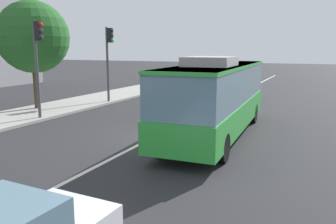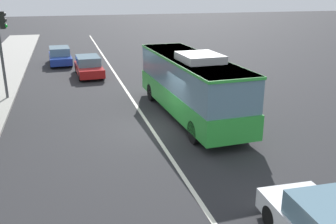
{
  "view_description": "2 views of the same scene",
  "coord_description": "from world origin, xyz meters",
  "px_view_note": "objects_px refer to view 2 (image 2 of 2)",
  "views": [
    {
      "loc": [
        -12.87,
        -6.55,
        3.78
      ],
      "look_at": [
        -0.75,
        -1.0,
        1.31
      ],
      "focal_mm": 36.79,
      "sensor_mm": 36.0,
      "label": 1
    },
    {
      "loc": [
        -16.09,
        3.71,
        6.37
      ],
      "look_at": [
        -1.4,
        -0.41,
        1.27
      ],
      "focal_mm": 39.74,
      "sensor_mm": 36.0,
      "label": 2
    }
  ],
  "objects_px": {
    "transit_bus": "(190,82)",
    "sedan_red": "(89,66)",
    "sedan_blue": "(60,56)",
    "traffic_light_far_corner": "(2,40)"
  },
  "relations": [
    {
      "from": "transit_bus",
      "to": "sedan_blue",
      "type": "distance_m",
      "value": 17.62
    },
    {
      "from": "sedan_blue",
      "to": "traffic_light_far_corner",
      "type": "bearing_deg",
      "value": -18.19
    },
    {
      "from": "sedan_red",
      "to": "transit_bus",
      "type": "bearing_deg",
      "value": 18.98
    },
    {
      "from": "transit_bus",
      "to": "sedan_blue",
      "type": "relative_size",
      "value": 2.21
    },
    {
      "from": "traffic_light_far_corner",
      "to": "transit_bus",
      "type": "bearing_deg",
      "value": -34.47
    },
    {
      "from": "sedan_red",
      "to": "sedan_blue",
      "type": "height_order",
      "value": "same"
    },
    {
      "from": "transit_bus",
      "to": "traffic_light_far_corner",
      "type": "distance_m",
      "value": 11.19
    },
    {
      "from": "transit_bus",
      "to": "sedan_red",
      "type": "relative_size",
      "value": 2.21
    },
    {
      "from": "transit_bus",
      "to": "sedan_red",
      "type": "height_order",
      "value": "transit_bus"
    },
    {
      "from": "sedan_red",
      "to": "traffic_light_far_corner",
      "type": "distance_m",
      "value": 7.82
    }
  ]
}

